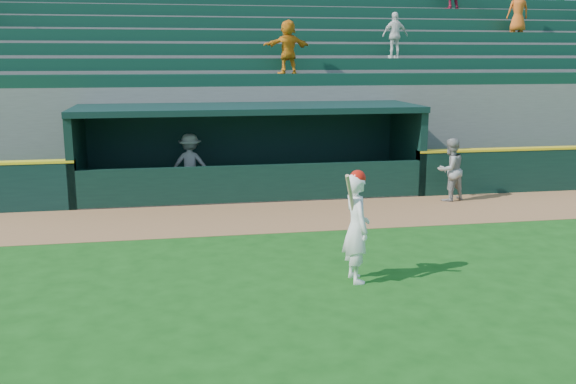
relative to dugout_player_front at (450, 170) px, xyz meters
name	(u,v)px	position (x,y,z in m)	size (l,w,h in m)	color
ground	(305,288)	(-5.13, -5.82, -0.84)	(120.00, 120.00, 0.00)	#144A12
warning_track	(264,217)	(-5.13, -0.92, -0.83)	(40.00, 3.00, 0.01)	#94643B
dugout_player_front	(450,170)	(0.00, 0.00, 0.00)	(0.81, 0.63, 1.67)	#989894
dugout_player_inside	(190,164)	(-6.76, 2.06, 0.01)	(1.09, 0.63, 1.69)	#A7A7A2
dugout	(248,144)	(-5.13, 2.19, 0.52)	(9.40, 2.80, 2.46)	slate
stands	(233,97)	(-5.10, 6.75, 1.56)	(34.50, 6.32, 7.57)	slate
batter_at_plate	(357,226)	(-4.20, -5.61, 0.13)	(0.57, 0.80, 1.94)	white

